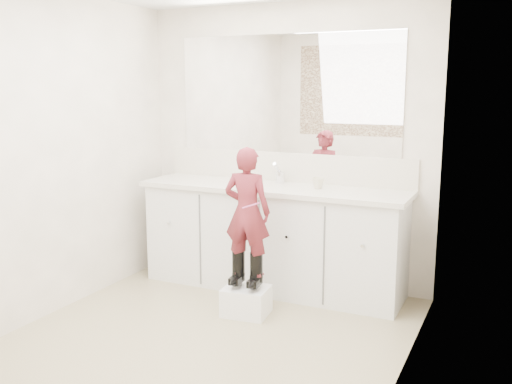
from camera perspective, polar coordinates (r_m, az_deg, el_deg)
The scene contains 17 objects.
floor at distance 3.98m, azimuth -5.70°, elevation -14.91°, with size 3.00×3.00×0.00m, color #847356.
wall_back at distance 4.96m, azimuth 3.00°, elevation 4.66°, with size 2.60×2.60×0.00m, color beige.
wall_front at distance 2.50m, azimuth -24.23°, elevation -2.07°, with size 2.60×2.60×0.00m, color beige.
wall_left at distance 4.44m, azimuth -20.55°, elevation 3.32°, with size 3.00×3.00×0.00m, color beige.
wall_right at distance 3.16m, azimuth 14.53°, elevation 1.00°, with size 3.00×3.00×0.00m, color beige.
vanity_cabinet at distance 4.86m, azimuth 1.68°, elevation -4.77°, with size 2.20×0.55×0.85m, color silver.
countertop at distance 4.74m, azimuth 1.63°, elevation 0.37°, with size 2.28×0.58×0.04m, color beige.
backsplash at distance 4.97m, azimuth 2.92°, elevation 2.52°, with size 2.28×0.03×0.25m, color beige.
mirror at distance 4.93m, azimuth 3.00°, elevation 9.74°, with size 2.00×0.02×1.00m, color white.
faucet at distance 4.88m, azimuth 2.42°, elevation 1.49°, with size 0.08×0.08×0.10m, color silver.
cup at distance 4.64m, azimuth 6.24°, elevation 0.88°, with size 0.09×0.09×0.09m, color beige.
soap_bottle at distance 4.78m, azimuth -0.60°, elevation 1.70°, with size 0.07×0.08×0.16m, color silver.
step_stool at distance 4.39m, azimuth -0.98°, elevation -10.84°, with size 0.33×0.28×0.21m, color white.
boot_left at distance 4.36m, azimuth -1.76°, elevation -7.60°, with size 0.10×0.18×0.28m, color black, non-canonical shape.
boot_right at distance 4.29m, azimuth 0.04°, elevation -7.86°, with size 0.10×0.18×0.28m, color black, non-canonical shape.
toddler at distance 4.21m, azimuth -0.89°, elevation -1.98°, with size 0.35×0.23×0.96m, color #AB3443.
toothbrush at distance 4.09m, azimuth -0.51°, elevation -1.36°, with size 0.01×0.01×0.14m, color #CD4F8F.
Camera 1 is at (1.87, -3.07, 1.70)m, focal length 40.00 mm.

